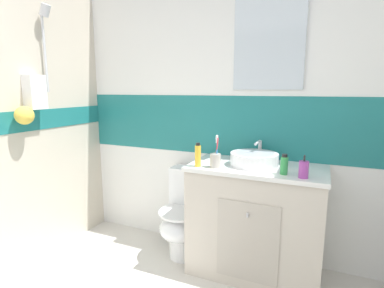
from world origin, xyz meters
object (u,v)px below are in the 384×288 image
(deodorant_spray_can, at_px, (198,155))
(toothbrush_cup, at_px, (216,160))
(lotion_bottle_short, at_px, (284,165))
(sink_basin, at_px, (254,159))
(toilet, at_px, (185,216))
(soap_dispenser, at_px, (304,169))

(deodorant_spray_can, bearing_deg, toothbrush_cup, 10.97)
(lotion_bottle_short, height_order, deodorant_spray_can, deodorant_spray_can)
(sink_basin, xyz_separation_m, toilet, (-0.57, 0.00, -0.55))
(soap_dispenser, bearing_deg, lotion_bottle_short, 164.93)
(sink_basin, xyz_separation_m, toothbrush_cup, (-0.24, -0.17, 0.01))
(lotion_bottle_short, bearing_deg, soap_dispenser, -15.07)
(toothbrush_cup, height_order, soap_dispenser, toothbrush_cup)
(soap_dispenser, height_order, deodorant_spray_can, deodorant_spray_can)
(sink_basin, distance_m, lotion_bottle_short, 0.28)
(toilet, distance_m, deodorant_spray_can, 0.65)
(toilet, height_order, toothbrush_cup, toothbrush_cup)
(lotion_bottle_short, bearing_deg, deodorant_spray_can, -176.53)
(toilet, distance_m, toothbrush_cup, 0.67)
(toothbrush_cup, height_order, deodorant_spray_can, toothbrush_cup)
(toilet, xyz_separation_m, deodorant_spray_can, (0.20, -0.20, 0.58))
(deodorant_spray_can, bearing_deg, sink_basin, 28.28)
(toothbrush_cup, distance_m, deodorant_spray_can, 0.13)
(toothbrush_cup, bearing_deg, soap_dispenser, -2.05)
(deodorant_spray_can, bearing_deg, toilet, 134.95)
(sink_basin, height_order, lotion_bottle_short, sink_basin)
(lotion_bottle_short, relative_size, deodorant_spray_can, 0.79)
(toilet, xyz_separation_m, soap_dispenser, (0.92, -0.20, 0.56))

